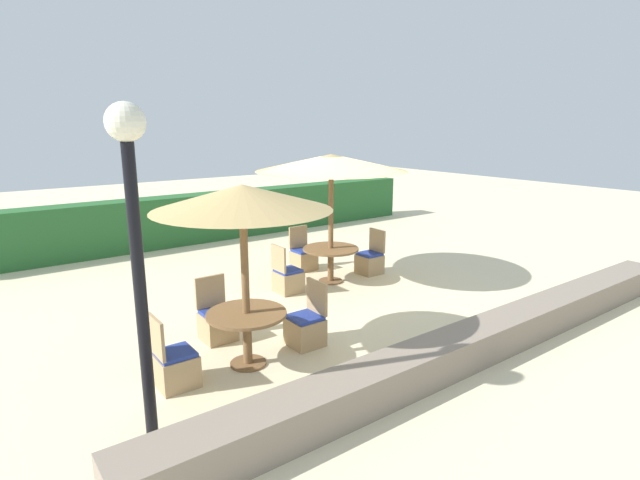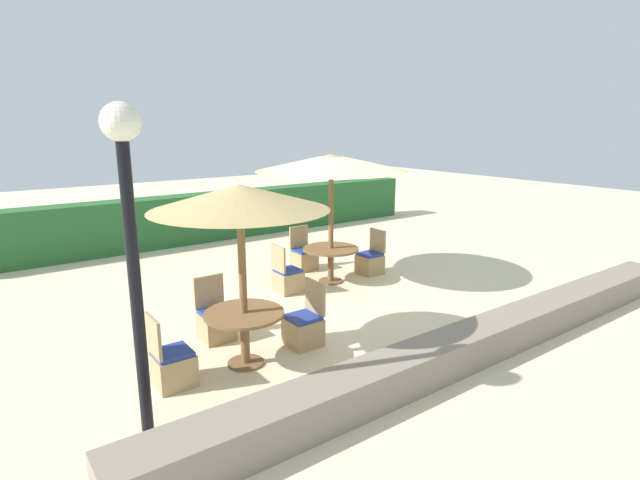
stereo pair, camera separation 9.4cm
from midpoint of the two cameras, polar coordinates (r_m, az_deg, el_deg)
ground_plane at (r=9.50m, az=2.42°, el=-5.97°), size 40.00×40.00×0.00m
hedge_row at (r=13.95m, az=-11.76°, el=2.72°), size 13.00×0.70×1.27m
stone_border at (r=7.35m, az=18.57°, el=-10.73°), size 10.00×0.56×0.46m
lamp_post at (r=4.91m, az=-20.54°, el=3.25°), size 0.36×0.36×3.32m
parasol_center at (r=9.63m, az=1.58°, el=8.78°), size 2.92×2.92×2.55m
round_table_center at (r=9.94m, az=1.51°, el=-1.70°), size 1.11×1.11×0.70m
patio_chair_center_west at (r=9.44m, az=-3.47°, el=-4.44°), size 0.46×0.46×0.93m
patio_chair_center_east at (r=10.63m, az=6.04°, el=-2.45°), size 0.46×0.46×0.93m
patio_chair_center_north at (r=10.87m, az=-1.62°, el=-2.02°), size 0.46×0.46×0.93m
parasol_front_left at (r=6.22m, az=-8.74°, el=4.72°), size 2.25×2.25×2.40m
round_table_front_left at (r=6.67m, az=-8.24°, el=-9.44°), size 1.05×1.05×0.73m
patio_chair_front_left_east at (r=7.28m, az=-1.44°, el=-9.96°), size 0.46×0.46×0.93m
patio_chair_front_left_north at (r=7.61m, az=-11.49°, el=-9.17°), size 0.46×0.46×0.93m
patio_chair_front_left_west at (r=6.48m, az=-16.16°, el=-13.60°), size 0.46×0.46×0.93m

